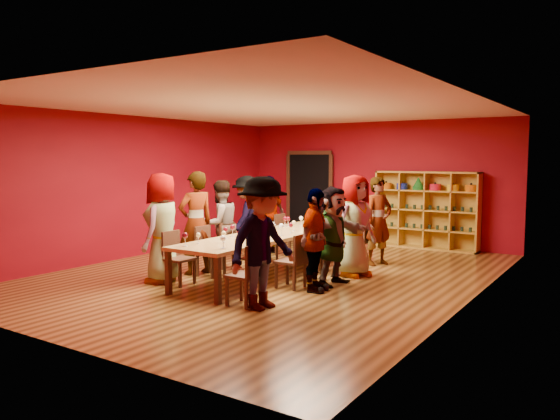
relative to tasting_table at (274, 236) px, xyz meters
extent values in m
cube|color=#543616|center=(0.00, 0.00, -0.71)|extent=(7.10, 9.10, 0.02)
cube|color=maroon|center=(0.00, 4.51, 0.80)|extent=(7.10, 0.02, 3.00)
cube|color=maroon|center=(0.00, -4.51, 0.80)|extent=(7.10, 0.02, 3.00)
cube|color=maroon|center=(-3.51, 0.00, 0.80)|extent=(0.02, 9.10, 3.00)
cube|color=maroon|center=(3.51, 0.00, 0.80)|extent=(0.02, 9.10, 3.00)
cube|color=white|center=(0.00, 0.00, 2.31)|extent=(7.10, 9.10, 0.02)
cube|color=#AE8648|center=(0.00, 0.00, 0.02)|extent=(1.10, 4.50, 0.06)
cube|color=#321A10|center=(-0.49, -2.17, -0.35)|extent=(0.08, 0.08, 0.69)
cube|color=#321A10|center=(-0.49, 2.17, -0.35)|extent=(0.08, 0.08, 0.69)
cube|color=#321A10|center=(0.49, -2.17, -0.35)|extent=(0.08, 0.08, 0.69)
cube|color=#321A10|center=(0.49, 2.17, -0.35)|extent=(0.08, 0.08, 0.69)
cube|color=black|center=(-1.80, 4.44, 0.40)|extent=(1.20, 0.14, 2.20)
cube|color=#321A10|center=(-1.80, 4.37, 1.55)|extent=(1.32, 0.06, 0.10)
cube|color=#321A10|center=(-2.45, 4.37, 0.40)|extent=(0.10, 0.06, 2.20)
cube|color=#321A10|center=(-1.15, 4.37, 0.40)|extent=(0.10, 0.06, 2.20)
cube|color=#B58928|center=(0.22, 4.28, 0.20)|extent=(0.04, 0.40, 1.80)
cube|color=#B58928|center=(2.58, 4.28, 0.20)|extent=(0.04, 0.40, 1.80)
cube|color=#B58928|center=(1.40, 4.28, 1.08)|extent=(2.40, 0.40, 0.04)
cube|color=#B58928|center=(1.40, 4.28, -0.68)|extent=(2.40, 0.40, 0.04)
cube|color=#B58928|center=(1.40, 4.47, 0.20)|extent=(2.40, 0.02, 1.80)
cube|color=#B58928|center=(1.40, 4.28, -0.25)|extent=(2.36, 0.38, 0.03)
cube|color=#B58928|center=(1.40, 4.28, 0.20)|extent=(2.36, 0.38, 0.03)
cube|color=#B58928|center=(1.40, 4.28, 0.65)|extent=(2.36, 0.38, 0.03)
cube|color=#B58928|center=(0.80, 4.28, 0.20)|extent=(0.03, 0.38, 1.76)
cube|color=#B58928|center=(1.40, 4.28, 0.20)|extent=(0.03, 0.38, 1.76)
cube|color=#B58928|center=(2.00, 4.28, 0.20)|extent=(0.03, 0.38, 1.76)
cylinder|color=#C9630B|center=(0.40, 4.28, 0.74)|extent=(0.26, 0.26, 0.15)
sphere|color=black|center=(0.40, 4.28, 0.84)|extent=(0.05, 0.05, 0.05)
cylinder|color=#162599|center=(0.80, 4.28, 0.74)|extent=(0.26, 0.26, 0.15)
sphere|color=black|center=(0.80, 4.28, 0.84)|extent=(0.05, 0.05, 0.05)
cylinder|color=#1C7027|center=(1.20, 4.28, 0.71)|extent=(0.26, 0.26, 0.08)
cone|color=#1C7027|center=(1.20, 4.28, 0.86)|extent=(0.24, 0.24, 0.22)
cylinder|color=red|center=(1.60, 4.28, 0.74)|extent=(0.26, 0.26, 0.15)
sphere|color=black|center=(1.60, 4.28, 0.84)|extent=(0.05, 0.05, 0.05)
cylinder|color=yellow|center=(2.00, 4.28, 0.74)|extent=(0.26, 0.26, 0.15)
sphere|color=black|center=(2.00, 4.28, 0.84)|extent=(0.05, 0.05, 0.05)
cylinder|color=#C9630B|center=(2.40, 4.28, 0.74)|extent=(0.26, 0.26, 0.15)
sphere|color=black|center=(2.40, 4.28, 0.84)|extent=(0.05, 0.05, 0.05)
cylinder|color=#192E1E|center=(0.38, 4.28, -0.18)|extent=(0.07, 0.07, 0.10)
cylinder|color=#192E1E|center=(0.56, 4.28, -0.18)|extent=(0.07, 0.07, 0.10)
cylinder|color=#192E1E|center=(0.75, 4.28, -0.18)|extent=(0.07, 0.07, 0.10)
cylinder|color=#192E1E|center=(0.93, 4.28, -0.18)|extent=(0.07, 0.07, 0.10)
cylinder|color=#192E1E|center=(1.12, 4.28, -0.18)|extent=(0.07, 0.07, 0.10)
cylinder|color=#192E1E|center=(1.30, 4.28, -0.18)|extent=(0.07, 0.07, 0.10)
cylinder|color=#192E1E|center=(1.49, 4.28, -0.18)|extent=(0.07, 0.07, 0.10)
cylinder|color=#192E1E|center=(1.67, 4.28, -0.18)|extent=(0.07, 0.07, 0.10)
cylinder|color=#192E1E|center=(1.86, 4.28, -0.18)|extent=(0.07, 0.07, 0.10)
cylinder|color=#192E1E|center=(2.04, 4.28, -0.18)|extent=(0.07, 0.07, 0.10)
cylinder|color=#192E1E|center=(2.23, 4.28, -0.18)|extent=(0.07, 0.07, 0.10)
cylinder|color=#192E1E|center=(2.42, 4.28, -0.18)|extent=(0.07, 0.07, 0.10)
cylinder|color=#192E1E|center=(0.38, 4.28, 0.27)|extent=(0.07, 0.07, 0.10)
cylinder|color=#192E1E|center=(0.56, 4.28, 0.27)|extent=(0.07, 0.07, 0.10)
cylinder|color=#192E1E|center=(0.75, 4.28, 0.27)|extent=(0.07, 0.07, 0.10)
cylinder|color=#192E1E|center=(0.93, 4.28, 0.27)|extent=(0.07, 0.07, 0.10)
cylinder|color=#192E1E|center=(1.12, 4.28, 0.27)|extent=(0.07, 0.07, 0.10)
cylinder|color=#192E1E|center=(1.30, 4.28, 0.27)|extent=(0.07, 0.07, 0.10)
cylinder|color=#192E1E|center=(1.49, 4.28, 0.27)|extent=(0.07, 0.07, 0.10)
cylinder|color=#192E1E|center=(1.67, 4.28, 0.27)|extent=(0.07, 0.07, 0.10)
cylinder|color=#192E1E|center=(1.86, 4.28, 0.27)|extent=(0.07, 0.07, 0.10)
cylinder|color=#192E1E|center=(2.04, 4.28, 0.27)|extent=(0.07, 0.07, 0.10)
cylinder|color=#192E1E|center=(2.23, 4.28, 0.27)|extent=(0.07, 0.07, 0.10)
cylinder|color=#192E1E|center=(2.42, 4.28, 0.27)|extent=(0.07, 0.07, 0.10)
cube|color=#321A10|center=(-0.83, -1.57, -0.27)|extent=(0.42, 0.42, 0.04)
cube|color=#321A10|center=(-1.02, -1.57, -0.03)|extent=(0.04, 0.40, 0.44)
cube|color=#321A10|center=(-1.00, -1.74, -0.49)|extent=(0.04, 0.04, 0.41)
cube|color=#321A10|center=(-0.66, -1.74, -0.49)|extent=(0.04, 0.04, 0.41)
cube|color=#321A10|center=(-1.00, -1.40, -0.49)|extent=(0.04, 0.04, 0.41)
cube|color=#321A10|center=(-0.66, -1.40, -0.49)|extent=(0.04, 0.04, 0.41)
imported|color=#141838|center=(-1.22, -1.57, 0.23)|extent=(0.75, 1.02, 1.86)
cube|color=#321A10|center=(-0.83, -0.77, -0.27)|extent=(0.42, 0.42, 0.04)
cube|color=#321A10|center=(-1.02, -0.77, -0.03)|extent=(0.04, 0.40, 0.44)
cube|color=#321A10|center=(-1.00, -0.94, -0.49)|extent=(0.04, 0.04, 0.41)
cube|color=#321A10|center=(-0.66, -0.94, -0.49)|extent=(0.04, 0.04, 0.41)
cube|color=#321A10|center=(-1.00, -0.60, -0.49)|extent=(0.04, 0.04, 0.41)
cube|color=#321A10|center=(-0.66, -0.60, -0.49)|extent=(0.04, 0.04, 0.41)
imported|color=#46454A|center=(-1.18, -0.77, 0.24)|extent=(0.69, 0.80, 1.87)
cube|color=#321A10|center=(-0.83, -0.09, -0.27)|extent=(0.42, 0.42, 0.04)
cube|color=#321A10|center=(-1.02, -0.09, -0.03)|extent=(0.04, 0.40, 0.44)
cube|color=#321A10|center=(-1.00, -0.26, -0.49)|extent=(0.04, 0.04, 0.41)
cube|color=#321A10|center=(-0.66, -0.26, -0.49)|extent=(0.04, 0.04, 0.41)
cube|color=#321A10|center=(-1.00, 0.08, -0.49)|extent=(0.04, 0.04, 0.41)
cube|color=#321A10|center=(-0.66, 0.08, -0.49)|extent=(0.04, 0.04, 0.41)
imported|color=#15193A|center=(-1.18, -0.09, 0.14)|extent=(0.66, 0.91, 1.68)
cube|color=#321A10|center=(-0.83, 0.94, -0.27)|extent=(0.42, 0.42, 0.04)
cube|color=#321A10|center=(-1.02, 0.94, -0.03)|extent=(0.04, 0.40, 0.44)
cube|color=#321A10|center=(-1.00, 0.77, -0.49)|extent=(0.04, 0.04, 0.41)
cube|color=#321A10|center=(-0.66, 0.77, -0.49)|extent=(0.04, 0.04, 0.41)
cube|color=#321A10|center=(-1.00, 1.11, -0.49)|extent=(0.04, 0.04, 0.41)
cube|color=#321A10|center=(-0.66, 1.11, -0.49)|extent=(0.04, 0.04, 0.41)
imported|color=#141639|center=(-1.30, 0.94, 0.17)|extent=(0.71, 1.20, 1.74)
cube|color=#321A10|center=(-0.83, 1.76, -0.27)|extent=(0.42, 0.42, 0.04)
cube|color=#321A10|center=(-1.02, 1.76, -0.03)|extent=(0.04, 0.40, 0.44)
cube|color=#321A10|center=(-1.00, 1.59, -0.49)|extent=(0.04, 0.04, 0.41)
cube|color=#321A10|center=(-0.66, 1.59, -0.49)|extent=(0.04, 0.04, 0.41)
cube|color=#321A10|center=(-1.00, 1.93, -0.49)|extent=(0.04, 0.04, 0.41)
cube|color=#321A10|center=(-0.66, 1.93, -0.49)|extent=(0.04, 0.04, 0.41)
imported|color=#45464A|center=(-1.28, 1.76, 0.16)|extent=(0.48, 1.02, 1.72)
cube|color=#321A10|center=(0.83, -2.00, -0.27)|extent=(0.42, 0.42, 0.04)
cube|color=#321A10|center=(1.02, -2.00, -0.03)|extent=(0.04, 0.40, 0.44)
cube|color=#321A10|center=(0.66, -2.17, -0.49)|extent=(0.04, 0.04, 0.41)
cube|color=#321A10|center=(1.00, -2.17, -0.49)|extent=(0.04, 0.04, 0.41)
cube|color=#321A10|center=(0.66, -1.83, -0.49)|extent=(0.04, 0.04, 0.41)
cube|color=#321A10|center=(1.00, -1.83, -0.49)|extent=(0.04, 0.04, 0.41)
imported|color=#504F55|center=(1.16, -2.00, 0.23)|extent=(0.65, 1.25, 1.85)
cube|color=#321A10|center=(0.83, -0.74, -0.27)|extent=(0.42, 0.42, 0.04)
cube|color=#321A10|center=(1.02, -0.74, -0.03)|extent=(0.04, 0.40, 0.44)
cube|color=#321A10|center=(0.66, -0.91, -0.49)|extent=(0.04, 0.04, 0.41)
cube|color=#321A10|center=(1.00, -0.91, -0.49)|extent=(0.04, 0.04, 0.41)
cube|color=#321A10|center=(0.66, -0.57, -0.49)|extent=(0.04, 0.04, 0.41)
cube|color=#321A10|center=(1.00, -0.57, -0.49)|extent=(0.04, 0.04, 0.41)
imported|color=silver|center=(1.28, -0.74, 0.12)|extent=(0.58, 1.01, 1.63)
cube|color=#321A10|center=(0.83, -0.16, -0.27)|extent=(0.42, 0.42, 0.04)
cube|color=#321A10|center=(1.02, -0.16, -0.03)|extent=(0.04, 0.40, 0.44)
cube|color=#321A10|center=(0.66, -0.33, -0.49)|extent=(0.04, 0.04, 0.41)
cube|color=#321A10|center=(1.00, -0.33, -0.49)|extent=(0.04, 0.04, 0.41)
cube|color=#321A10|center=(0.66, 0.01, -0.49)|extent=(0.04, 0.04, 0.41)
cube|color=#321A10|center=(1.00, 0.01, -0.49)|extent=(0.04, 0.04, 0.41)
imported|color=#131635|center=(1.30, -0.16, 0.12)|extent=(0.63, 1.57, 1.64)
cube|color=#321A10|center=(0.83, 0.66, -0.27)|extent=(0.42, 0.42, 0.04)
cube|color=#321A10|center=(1.02, 0.66, -0.03)|extent=(0.04, 0.40, 0.44)
cube|color=#321A10|center=(0.66, 0.49, -0.49)|extent=(0.04, 0.04, 0.41)
cube|color=#321A10|center=(1.00, 0.49, -0.49)|extent=(0.04, 0.04, 0.41)
cube|color=#321A10|center=(0.66, 0.83, -0.49)|extent=(0.04, 0.04, 0.41)
cube|color=#321A10|center=(1.00, 0.83, -0.49)|extent=(0.04, 0.04, 0.41)
imported|color=#161B3C|center=(1.30, 0.66, 0.21)|extent=(0.71, 0.98, 1.81)
cube|color=#321A10|center=(0.83, 1.86, -0.27)|extent=(0.42, 0.42, 0.04)
cube|color=#321A10|center=(1.02, 1.86, -0.03)|extent=(0.04, 0.40, 0.44)
cube|color=#321A10|center=(0.66, 1.69, -0.49)|extent=(0.04, 0.04, 0.41)
cube|color=#321A10|center=(1.00, 1.69, -0.49)|extent=(0.04, 0.04, 0.41)
cube|color=#321A10|center=(0.66, 2.03, -0.49)|extent=(0.04, 0.04, 0.41)
cube|color=#321A10|center=(1.00, 2.03, -0.49)|extent=(0.04, 0.04, 0.41)
imported|color=#597DB7|center=(1.25, 1.86, 0.17)|extent=(0.68, 0.77, 1.74)
cylinder|color=white|center=(-0.33, 0.89, 0.06)|extent=(0.07, 0.07, 0.01)
cylinder|color=white|center=(-0.33, 0.89, 0.12)|extent=(0.01, 0.01, 0.11)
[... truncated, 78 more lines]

